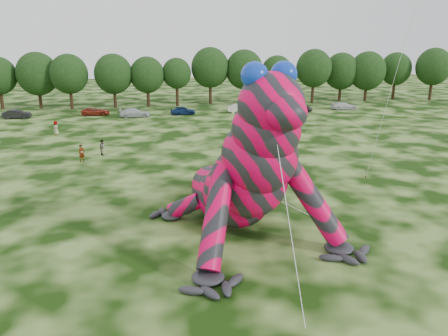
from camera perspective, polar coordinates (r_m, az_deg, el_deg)
name	(u,v)px	position (r m, az deg, el deg)	size (l,w,h in m)	color
ground	(226,242)	(26.75, 0.27, -9.67)	(240.00, 240.00, 0.00)	#16330A
inflatable_gecko	(228,143)	(28.14, 0.51, 3.32)	(18.14, 21.55, 10.77)	#E60147
tree_5	(38,80)	(84.51, -23.11, 10.48)	(7.16, 6.44, 9.80)	black
tree_6	(70,82)	(81.73, -19.51, 10.58)	(6.52, 5.86, 9.49)	black
tree_7	(114,81)	(80.97, -14.19, 10.96)	(6.68, 6.01, 9.48)	black
tree_8	(148,82)	(80.96, -9.96, 11.01)	(6.14, 5.53, 8.94)	black
tree_9	(177,82)	(81.51, -6.17, 11.10)	(5.27, 4.74, 8.68)	black
tree_10	(210,76)	(83.30, -1.81, 11.93)	(7.09, 6.38, 10.50)	black
tree_11	(244,77)	(84.07, 2.64, 11.81)	(7.01, 6.31, 10.07)	black
tree_12	(277,79)	(85.23, 6.88, 11.41)	(5.99, 5.39, 8.97)	black
tree_13	(313,76)	(86.90, 11.61, 11.68)	(6.83, 6.15, 10.13)	black
tree_14	(341,77)	(90.86, 15.02, 11.42)	(6.82, 6.14, 9.40)	black
tree_15	(367,76)	(92.20, 18.17, 11.31)	(7.17, 6.45, 9.63)	black
tree_16	(395,76)	(97.00, 21.44, 11.13)	(6.26, 5.63, 9.37)	black
tree_17	(433,74)	(98.23, 25.59, 11.00)	(6.98, 6.28, 10.30)	black
car_1	(17,114)	(75.32, -25.45, 6.38)	(1.45, 4.16, 1.37)	black
car_2	(96,111)	(74.05, -16.42, 7.11)	(2.07, 4.49, 1.25)	maroon
car_3	(135,113)	(70.69, -11.58, 7.08)	(1.93, 4.76, 1.38)	silver
car_4	(183,110)	(71.93, -5.40, 7.49)	(1.62, 4.02, 1.37)	#102450
car_5	(240,108)	(73.83, 2.14, 7.79)	(1.49, 4.26, 1.40)	silver
car_6	(297,107)	(75.81, 9.55, 7.81)	(2.36, 5.11, 1.42)	#262629
car_7	(344,106)	(79.73, 15.39, 7.83)	(1.83, 4.51, 1.31)	silver
spectator_3	(263,123)	(59.19, 5.11, 5.82)	(1.10, 0.46, 1.87)	gray
spectator_4	(56,128)	(60.01, -21.09, 4.90)	(0.89, 0.58, 1.82)	gray
spectator_5	(271,156)	(43.26, 6.16, 1.62)	(1.45, 0.46, 1.57)	gray
spectator_0	(82,153)	(45.75, -18.09, 1.84)	(0.65, 0.42, 1.77)	gray
spectator_2	(285,129)	(55.80, 8.01, 5.01)	(1.13, 0.65, 1.75)	gray
spectator_1	(103,147)	(47.92, -15.58, 2.61)	(0.80, 0.62, 1.64)	gray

